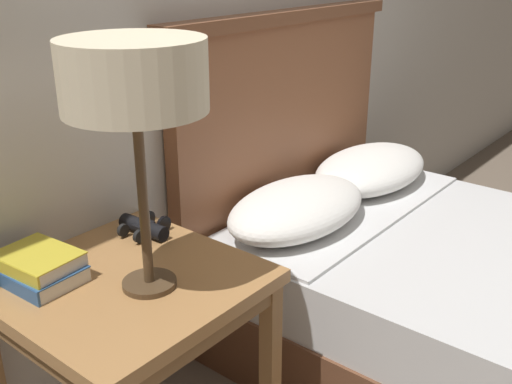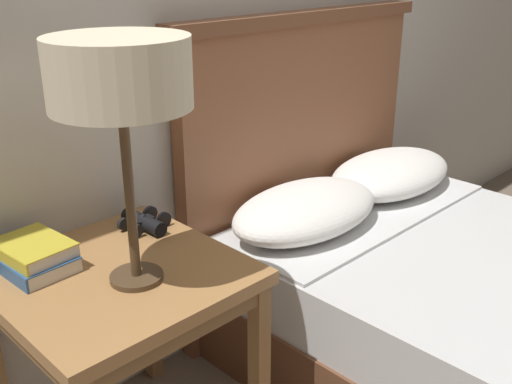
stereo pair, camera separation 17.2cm
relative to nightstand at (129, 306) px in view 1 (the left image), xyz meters
The scene contains 6 objects.
nightstand is the anchor object (origin of this frame).
bed 1.20m from the nightstand, 32.42° to the right, with size 1.24×2.01×1.16m.
table_lamp 0.58m from the nightstand, 81.46° to the right, with size 0.31×0.31×0.58m.
book_on_nightstand 0.23m from the nightstand, 133.40° to the left, with size 0.16×0.21×0.04m.
book_stacked_on_top 0.25m from the nightstand, 132.82° to the left, with size 0.16×0.20×0.04m.
binoculars_pair 0.26m from the nightstand, 38.22° to the left, with size 0.14×0.16×0.05m.
Camera 1 is at (-1.34, -0.31, 1.36)m, focal length 42.00 mm.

